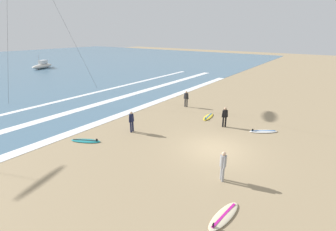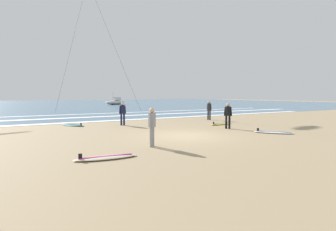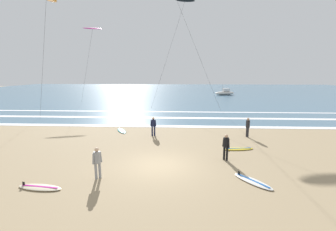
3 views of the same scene
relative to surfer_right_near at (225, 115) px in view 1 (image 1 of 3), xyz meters
The scene contains 13 objects.
ground_plane 4.16m from the surfer_right_near, 164.87° to the right, with size 160.00×160.00×0.00m, color #9E8763.
wave_foam_shoreline 10.35m from the surfer_right_near, 122.53° to the left, with size 49.96×0.99×0.01m, color white.
wave_foam_mid_break 13.30m from the surfer_right_near, 99.42° to the left, with size 50.07×1.01×0.01m, color white.
wave_foam_outer_break 18.25m from the surfer_right_near, 107.39° to the left, with size 54.12×0.66×0.01m, color white.
surfer_right_near is the anchor object (origin of this frame).
surfer_foreground_main 5.93m from the surfer_right_near, 61.84° to the left, with size 0.32×0.52×1.60m.
surfer_left_far 7.17m from the surfer_right_near, 133.62° to the left, with size 0.51×0.32×1.60m.
surfer_mid_group 7.35m from the surfer_right_near, 157.74° to the right, with size 0.43×0.42×1.60m.
surfboard_right_spare 9.96m from the surfer_right_near, 156.88° to the right, with size 2.15×0.83×0.25m.
surfboard_left_pile 3.04m from the surfer_right_near, 74.89° to the right, with size 1.75×2.03×0.25m.
surfboard_near_water 2.55m from the surfer_right_near, 57.72° to the left, with size 2.16×0.90×0.25m.
surfboard_foreground_flat 10.43m from the surfer_right_near, 140.44° to the left, with size 1.49×2.14×0.25m.
offshore_boat 43.76m from the surfer_right_near, 79.10° to the left, with size 5.46×3.52×2.70m.
Camera 1 is at (-12.80, -5.50, 7.08)m, focal length 25.46 mm.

